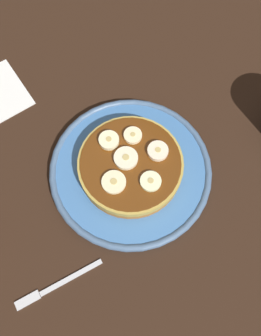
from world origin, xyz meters
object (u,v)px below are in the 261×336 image
at_px(banana_slice_3, 151,182).
at_px(fork, 54,287).
at_px(pancake_stack, 131,165).
at_px(banana_slice_0, 126,158).
at_px(banana_slice_4, 158,151).
at_px(banana_slice_1, 133,136).
at_px(plate, 130,171).
at_px(banana_slice_2, 111,181).
at_px(banana_slice_5, 109,141).

bearing_deg(banana_slice_3, fork, 173.08).
bearing_deg(pancake_stack, banana_slice_0, 102.39).
bearing_deg(banana_slice_4, banana_slice_1, 91.75).
xyz_separation_m(plate, banana_slice_2, (-0.04, 0.00, 0.03)).
height_order(pancake_stack, banana_slice_4, banana_slice_4).
height_order(plate, banana_slice_3, banana_slice_3).
xyz_separation_m(banana_slice_0, banana_slice_5, (0.01, 0.04, 0.00)).
xyz_separation_m(plate, banana_slice_0, (-0.00, 0.01, 0.04)).
relative_size(banana_slice_2, banana_slice_5, 1.15).
bearing_deg(banana_slice_5, banana_slice_3, -99.72).
bearing_deg(banana_slice_0, banana_slice_4, -39.16).
relative_size(banana_slice_5, fork, 0.25).
height_order(banana_slice_1, banana_slice_3, same).
bearing_deg(banana_slice_3, banana_slice_0, 82.05).
relative_size(banana_slice_0, banana_slice_1, 1.29).
distance_m(pancake_stack, banana_slice_5, 0.05).
xyz_separation_m(banana_slice_1, banana_slice_2, (-0.08, -0.02, -0.00)).
bearing_deg(banana_slice_0, fork, -172.53).
height_order(pancake_stack, fork, pancake_stack).
bearing_deg(banana_slice_0, banana_slice_2, -173.98).
relative_size(banana_slice_0, banana_slice_4, 1.15).
height_order(plate, banana_slice_2, banana_slice_2).
height_order(plate, fork, plate).
bearing_deg(banana_slice_5, banana_slice_2, -138.61).
bearing_deg(banana_slice_1, banana_slice_2, -166.27).
height_order(banana_slice_5, fork, banana_slice_5).
height_order(plate, banana_slice_4, banana_slice_4).
bearing_deg(banana_slice_2, banana_slice_4, -18.94).
height_order(pancake_stack, banana_slice_3, banana_slice_3).
xyz_separation_m(pancake_stack, fork, (-0.20, -0.02, -0.03)).
bearing_deg(banana_slice_3, banana_slice_5, 80.28).
relative_size(plate, banana_slice_4, 8.05).
distance_m(banana_slice_2, fork, 0.17).
bearing_deg(fork, banana_slice_0, 7.47).
relative_size(banana_slice_1, fork, 0.22).
relative_size(banana_slice_4, fork, 0.25).
xyz_separation_m(pancake_stack, banana_slice_4, (0.04, -0.02, 0.02)).
height_order(banana_slice_1, banana_slice_4, banana_slice_4).
distance_m(banana_slice_3, banana_slice_4, 0.05).
distance_m(banana_slice_1, banana_slice_2, 0.08).
relative_size(pancake_stack, banana_slice_0, 4.47).
xyz_separation_m(banana_slice_2, banana_slice_4, (0.08, -0.03, 0.00)).
xyz_separation_m(pancake_stack, banana_slice_2, (-0.04, 0.00, 0.02)).
xyz_separation_m(banana_slice_2, fork, (-0.16, -0.02, -0.04)).
distance_m(pancake_stack, banana_slice_0, 0.02).
distance_m(banana_slice_2, banana_slice_4, 0.08).
bearing_deg(banana_slice_2, banana_slice_5, 41.39).
height_order(banana_slice_3, fork, banana_slice_3).
distance_m(plate, banana_slice_5, 0.06).
relative_size(banana_slice_3, banana_slice_4, 0.99).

